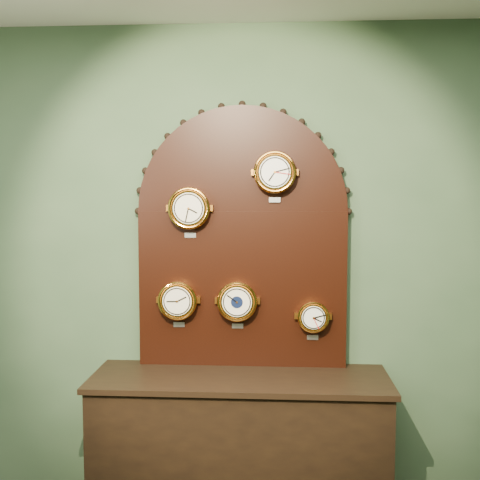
# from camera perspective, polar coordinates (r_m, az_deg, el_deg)

# --- Properties ---
(wall_back) EXTENTS (4.00, 0.00, 4.00)m
(wall_back) POSITION_cam_1_polar(r_m,az_deg,el_deg) (3.45, 0.26, -2.64)
(wall_back) COLOR #3E583C
(wall_back) RESTS_ON ground
(shop_counter) EXTENTS (1.60, 0.50, 0.80)m
(shop_counter) POSITION_cam_1_polar(r_m,az_deg,el_deg) (3.47, -0.02, -19.85)
(shop_counter) COLOR black
(shop_counter) RESTS_ON ground_plane
(display_board) EXTENTS (1.26, 0.06, 1.53)m
(display_board) POSITION_cam_1_polar(r_m,az_deg,el_deg) (3.38, 0.21, 1.05)
(display_board) COLOR black
(display_board) RESTS_ON shop_counter
(roman_clock) EXTENTS (0.24, 0.08, 0.29)m
(roman_clock) POSITION_cam_1_polar(r_m,az_deg,el_deg) (3.34, -4.95, 3.09)
(roman_clock) COLOR orange
(roman_clock) RESTS_ON display_board
(arabic_clock) EXTENTS (0.24, 0.08, 0.29)m
(arabic_clock) POSITION_cam_1_polar(r_m,az_deg,el_deg) (3.30, 3.40, 6.58)
(arabic_clock) COLOR orange
(arabic_clock) RESTS_ON display_board
(hygrometer) EXTENTS (0.23, 0.08, 0.28)m
(hygrometer) POSITION_cam_1_polar(r_m,az_deg,el_deg) (3.41, -6.05, -5.84)
(hygrometer) COLOR orange
(hygrometer) RESTS_ON display_board
(barometer) EXTENTS (0.23, 0.08, 0.28)m
(barometer) POSITION_cam_1_polar(r_m,az_deg,el_deg) (3.37, -0.27, -5.96)
(barometer) COLOR orange
(barometer) RESTS_ON display_board
(tide_clock) EXTENTS (0.18, 0.08, 0.23)m
(tide_clock) POSITION_cam_1_polar(r_m,az_deg,el_deg) (3.38, 7.12, -7.39)
(tide_clock) COLOR orange
(tide_clock) RESTS_ON display_board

